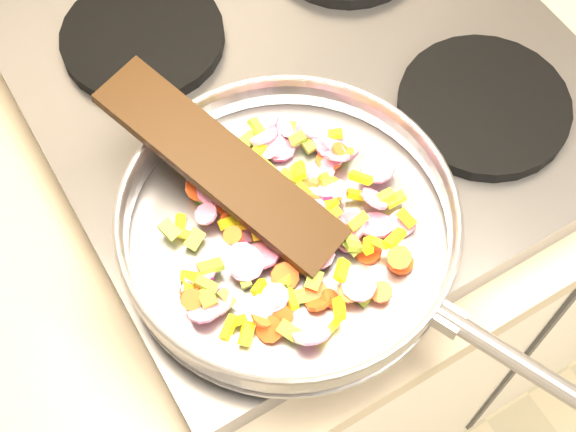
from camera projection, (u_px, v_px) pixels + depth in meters
cooktop at (308, 86)px, 0.93m from camera, size 0.60×0.60×0.04m
grate_fl at (263, 220)px, 0.81m from camera, size 0.19×0.19×0.02m
grate_fr at (484, 106)px, 0.88m from camera, size 0.19×0.19×0.02m
grate_bl at (143, 37)px, 0.93m from camera, size 0.19×0.19×0.02m
saute_pan at (290, 225)px, 0.77m from camera, size 0.36×0.51×0.05m
vegetable_heap at (288, 217)px, 0.78m from camera, size 0.27×0.25×0.05m
wooden_spatula at (221, 165)px, 0.77m from camera, size 0.16×0.28×0.07m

